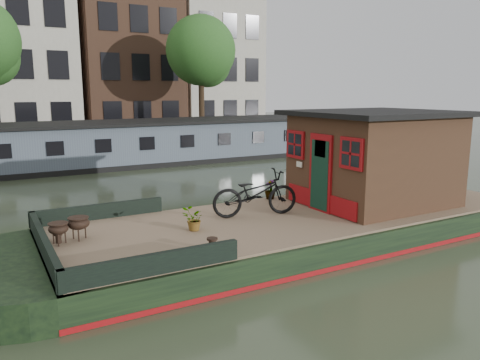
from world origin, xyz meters
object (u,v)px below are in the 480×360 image
cabin (374,157)px  bicycle (255,193)px  brazier_front (79,228)px  brazier_rear (59,234)px

cabin → bicycle: 3.48m
bicycle → brazier_front: (-4.00, 0.16, -0.32)m
brazier_front → brazier_rear: brazier_front is taller
cabin → bicycle: bearing=173.4°
bicycle → brazier_rear: (-4.40, 0.04, -0.33)m
cabin → brazier_rear: (-7.79, 0.43, -1.01)m
bicycle → cabin: bearing=-84.9°
bicycle → brazier_rear: size_ratio=4.82×
cabin → bicycle: size_ratio=1.93×
brazier_front → brazier_rear: 0.42m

